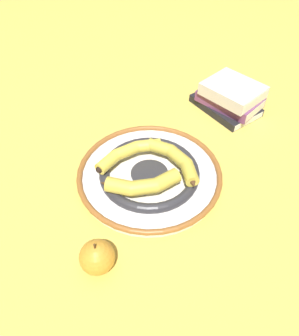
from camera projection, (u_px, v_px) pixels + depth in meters
ground_plane at (136, 182)px, 0.83m from camera, size 2.80×2.80×0.00m
decorative_bowl at (150, 174)px, 0.82m from camera, size 0.36×0.36×0.04m
banana_a at (177, 159)px, 0.81m from camera, size 0.13×0.16×0.03m
banana_b at (129, 152)px, 0.83m from camera, size 0.17×0.12×0.03m
banana_c at (142, 185)px, 0.75m from camera, size 0.19×0.08×0.04m
book_stack at (230, 98)px, 1.00m from camera, size 0.23×0.24×0.09m
apple at (97, 257)px, 0.64m from camera, size 0.07×0.07×0.08m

